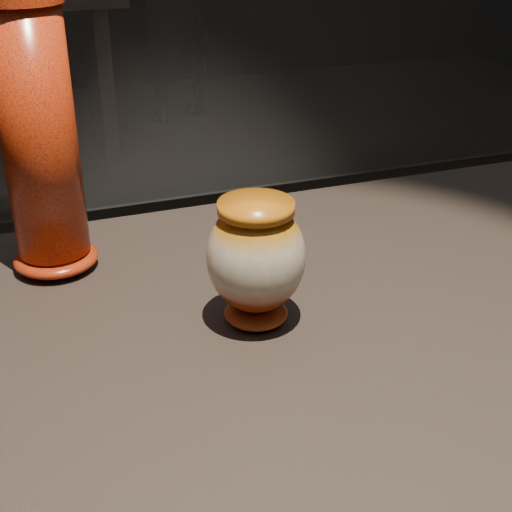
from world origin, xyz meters
The scene contains 3 objects.
display_plinth centered at (0.00, 0.00, 0.63)m, with size 2.00×0.80×0.90m.
main_vase centered at (-0.06, 0.00, 0.99)m, with size 0.14×0.14×0.17m.
tall_vase centered at (-0.29, 0.25, 1.09)m, with size 0.15×0.15×0.40m.
Camera 1 is at (-0.33, -0.75, 1.41)m, focal length 50.00 mm.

